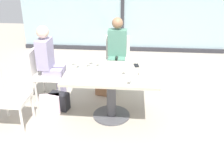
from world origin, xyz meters
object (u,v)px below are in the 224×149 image
object	(u,v)px
chair_side_end	(4,94)
person_far_left	(49,59)
wine_glass_0	(99,59)
cell_phone_on_table	(136,65)
dining_table_main	(111,83)
chair_near_window	(117,57)
wine_glass_5	(89,59)
chair_far_left	(44,71)
coffee_cup	(142,72)
handbag_0	(59,101)
wine_glass_1	(131,76)
wine_glass_4	(79,60)
person_near_window	(117,49)
wine_glass_6	(125,66)
handbag_2	(50,104)
wine_glass_3	(74,58)
wine_glass_2	(92,57)
handbag_1	(105,87)

from	to	relation	value
chair_side_end	person_far_left	xyz separation A→B (m)	(0.40, 0.85, 0.20)
wine_glass_0	cell_phone_on_table	size ratio (longest dim) A/B	1.28
dining_table_main	cell_phone_on_table	xyz separation A→B (m)	(0.35, 0.28, 0.18)
chair_near_window	chair_side_end	distance (m)	2.19
wine_glass_5	cell_phone_on_table	size ratio (longest dim) A/B	1.28
cell_phone_on_table	chair_far_left	bearing A→B (deg)	162.11
coffee_cup	handbag_0	size ratio (longest dim) A/B	0.30
wine_glass_1	coffee_cup	bearing A→B (deg)	65.38
wine_glass_4	cell_phone_on_table	world-z (taller)	wine_glass_4
person_near_window	cell_phone_on_table	bearing A→B (deg)	-68.35
wine_glass_5	wine_glass_6	bearing A→B (deg)	-23.42
chair_side_end	wine_glass_4	bearing A→B (deg)	23.97
wine_glass_4	handbag_0	world-z (taller)	wine_glass_4
person_far_left	person_near_window	world-z (taller)	same
cell_phone_on_table	handbag_2	xyz separation A→B (m)	(-1.32, -0.24, -0.59)
dining_table_main	chair_near_window	distance (m)	1.28
wine_glass_1	wine_glass_3	bearing A→B (deg)	146.37
person_far_left	wine_glass_6	distance (m)	1.41
person_near_window	wine_glass_4	bearing A→B (deg)	-114.42
chair_side_end	wine_glass_2	world-z (taller)	wine_glass_2
wine_glass_3	coffee_cup	distance (m)	1.04
handbag_2	wine_glass_3	bearing A→B (deg)	5.24
dining_table_main	wine_glass_6	size ratio (longest dim) A/B	7.10
person_far_left	handbag_2	distance (m)	0.74
chair_near_window	handbag_2	xyz separation A→B (m)	(-0.97, -1.24, -0.36)
chair_side_end	person_far_left	size ratio (longest dim) A/B	0.69
chair_far_left	chair_side_end	xyz separation A→B (m)	(-0.29, -0.85, 0.00)
dining_table_main	chair_side_end	distance (m)	1.51
person_near_window	handbag_1	world-z (taller)	person_near_window
wine_glass_0	wine_glass_5	world-z (taller)	same
wine_glass_1	wine_glass_4	distance (m)	0.91
person_near_window	handbag_1	bearing A→B (deg)	-110.00
chair_far_left	chair_near_window	xyz separation A→B (m)	(1.18, 0.78, 0.00)
chair_near_window	wine_glass_5	xyz separation A→B (m)	(-0.35, -1.14, 0.37)
coffee_cup	chair_side_end	bearing A→B (deg)	-172.06
wine_glass_5	handbag_0	world-z (taller)	wine_glass_5
chair_near_window	person_far_left	bearing A→B (deg)	-144.13
dining_table_main	chair_side_end	size ratio (longest dim) A/B	1.51
wine_glass_0	wine_glass_2	world-z (taller)	same
chair_side_end	wine_glass_5	size ratio (longest dim) A/B	4.70
chair_near_window	wine_glass_3	distance (m)	1.30
person_near_window	wine_glass_5	xyz separation A→B (m)	(-0.35, -1.03, 0.16)
chair_near_window	handbag_1	size ratio (longest dim) A/B	2.90
chair_far_left	handbag_2	bearing A→B (deg)	-65.44
chair_near_window	handbag_2	size ratio (longest dim) A/B	2.90
wine_glass_2	handbag_0	distance (m)	0.90
person_far_left	wine_glass_6	world-z (taller)	person_far_left
wine_glass_2	handbag_1	bearing A→B (deg)	72.36
dining_table_main	handbag_1	distance (m)	0.81
wine_glass_1	handbag_2	bearing A→B (deg)	160.91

